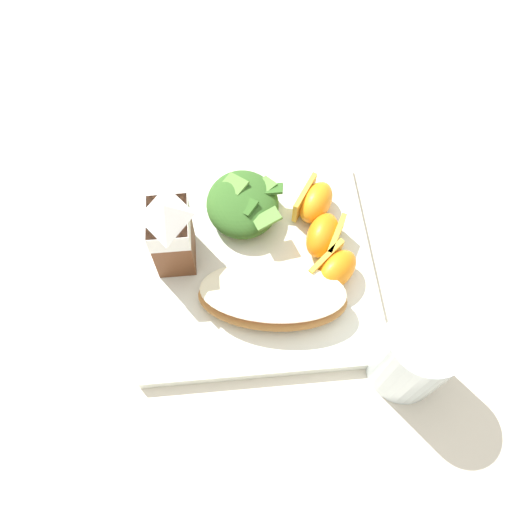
% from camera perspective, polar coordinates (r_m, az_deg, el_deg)
% --- Properties ---
extents(ground, '(3.00, 3.00, 0.00)m').
position_cam_1_polar(ground, '(0.63, 0.00, -1.12)').
color(ground, beige).
extents(white_plate, '(0.28, 0.28, 0.02)m').
position_cam_1_polar(white_plate, '(0.62, 0.00, -0.79)').
color(white_plate, white).
rests_on(white_plate, ground).
extents(cheesy_pizza_bread, '(0.10, 0.18, 0.04)m').
position_cam_1_polar(cheesy_pizza_bread, '(0.57, 1.89, -4.57)').
color(cheesy_pizza_bread, '#A87038').
rests_on(cheesy_pizza_bread, white_plate).
extents(green_salad_pile, '(0.10, 0.10, 0.05)m').
position_cam_1_polar(green_salad_pile, '(0.63, -1.51, 5.94)').
color(green_salad_pile, '#336023').
rests_on(green_salad_pile, white_plate).
extents(milk_carton, '(0.06, 0.04, 0.11)m').
position_cam_1_polar(milk_carton, '(0.57, -9.62, 2.82)').
color(milk_carton, brown).
rests_on(milk_carton, white_plate).
extents(orange_wedge_front, '(0.07, 0.07, 0.04)m').
position_cam_1_polar(orange_wedge_front, '(0.59, 8.86, -1.52)').
color(orange_wedge_front, orange).
rests_on(orange_wedge_front, white_plate).
extents(orange_wedge_middle, '(0.07, 0.06, 0.04)m').
position_cam_1_polar(orange_wedge_middle, '(0.61, 7.68, 2.29)').
color(orange_wedge_middle, orange).
rests_on(orange_wedge_middle, white_plate).
extents(orange_wedge_rear, '(0.07, 0.06, 0.04)m').
position_cam_1_polar(orange_wedge_rear, '(0.64, 6.64, 6.10)').
color(orange_wedge_rear, orange).
rests_on(orange_wedge_rear, white_plate).
extents(paper_napkin, '(0.13, 0.13, 0.00)m').
position_cam_1_polar(paper_napkin, '(0.73, -8.64, 11.45)').
color(paper_napkin, white).
rests_on(paper_napkin, ground).
extents(drinking_clear_cup, '(0.08, 0.08, 0.11)m').
position_cam_1_polar(drinking_clear_cup, '(0.55, 17.37, -10.59)').
color(drinking_clear_cup, silver).
rests_on(drinking_clear_cup, ground).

